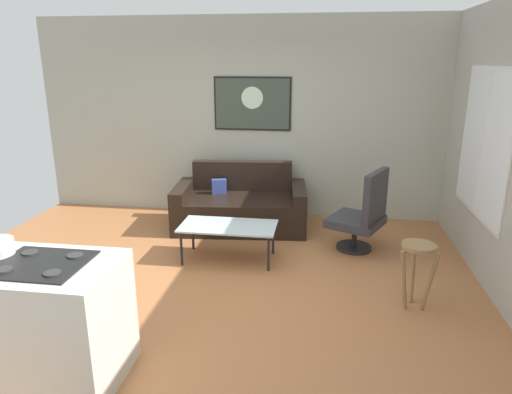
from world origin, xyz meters
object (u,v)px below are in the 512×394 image
(couch, at_px, (241,207))
(wall_painting, at_px, (252,104))
(coffee_table, at_px, (228,228))
(bar_stool, at_px, (418,259))
(armchair, at_px, (363,215))

(couch, height_order, wall_painting, wall_painting)
(coffee_table, height_order, wall_painting, wall_painting)
(bar_stool, bearing_deg, armchair, 106.88)
(couch, height_order, armchair, armchair)
(armchair, xyz_separation_m, bar_stool, (0.39, -1.28, 0.02))
(bar_stool, bearing_deg, coffee_table, 157.28)
(bar_stool, bearing_deg, couch, 136.12)
(coffee_table, relative_size, bar_stool, 1.73)
(armchair, distance_m, wall_painting, 2.26)
(couch, xyz_separation_m, armchair, (1.58, -0.62, 0.18))
(coffee_table, distance_m, bar_stool, 2.08)
(couch, height_order, coffee_table, couch)
(wall_painting, bearing_deg, coffee_table, -90.53)
(coffee_table, bearing_deg, bar_stool, -22.72)
(bar_stool, height_order, wall_painting, wall_painting)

